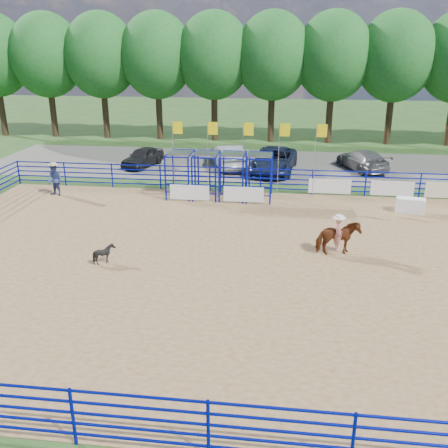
{
  "coord_description": "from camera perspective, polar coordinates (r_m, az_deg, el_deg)",
  "views": [
    {
      "loc": [
        1.37,
        -18.28,
        8.51
      ],
      "look_at": [
        -1.03,
        1.0,
        1.3
      ],
      "focal_mm": 40.0,
      "sensor_mm": 36.0,
      "label": 1
    }
  ],
  "objects": [
    {
      "name": "ground",
      "position": [
        20.21,
        2.57,
        -4.57
      ],
      "size": [
        120.0,
        120.0,
        0.0
      ],
      "primitive_type": "plane",
      "color": "#335622",
      "rests_on": "ground"
    },
    {
      "name": "arena_dirt",
      "position": [
        20.2,
        2.57,
        -4.54
      ],
      "size": [
        30.0,
        20.0,
        0.02
      ],
      "primitive_type": "cube",
      "color": "#A58152",
      "rests_on": "ground"
    },
    {
      "name": "gravel_strip",
      "position": [
        36.31,
        4.78,
        6.74
      ],
      "size": [
        40.0,
        10.0,
        0.01
      ],
      "primitive_type": "cube",
      "color": "#65635A",
      "rests_on": "ground"
    },
    {
      "name": "announcer_table",
      "position": [
        27.71,
        20.52,
        2.02
      ],
      "size": [
        1.52,
        0.92,
        0.76
      ],
      "primitive_type": "cube",
      "rotation": [
        0.0,
        0.0,
        -0.19
      ],
      "color": "white",
      "rests_on": "arena_dirt"
    },
    {
      "name": "horse_and_rider",
      "position": [
        21.19,
        12.89,
        -1.26
      ],
      "size": [
        1.9,
        1.21,
        2.46
      ],
      "color": "#652F14",
      "rests_on": "arena_dirt"
    },
    {
      "name": "calf",
      "position": [
        20.61,
        -13.52,
        -3.32
      ],
      "size": [
        0.83,
        0.76,
        0.82
      ],
      "primitive_type": "imported",
      "rotation": [
        0.0,
        0.0,
        1.42
      ],
      "color": "black",
      "rests_on": "arena_dirt"
    },
    {
      "name": "spectator_cowboy",
      "position": [
        30.23,
        -18.78,
        4.83
      ],
      "size": [
        1.08,
        0.96,
        1.91
      ],
      "color": "navy",
      "rests_on": "arena_dirt"
    },
    {
      "name": "car_a",
      "position": [
        36.13,
        -9.27,
        7.57
      ],
      "size": [
        2.62,
        4.19,
        1.33
      ],
      "primitive_type": "imported",
      "rotation": [
        0.0,
        0.0,
        -0.29
      ],
      "color": "black",
      "rests_on": "gravel_strip"
    },
    {
      "name": "car_b",
      "position": [
        35.27,
        0.51,
        7.76
      ],
      "size": [
        3.06,
        5.17,
        1.61
      ],
      "primitive_type": "imported",
      "rotation": [
        0.0,
        0.0,
        3.44
      ],
      "color": "gray",
      "rests_on": "gravel_strip"
    },
    {
      "name": "car_c",
      "position": [
        34.19,
        5.73,
        7.25
      ],
      "size": [
        3.31,
        6.07,
        1.61
      ],
      "primitive_type": "imported",
      "rotation": [
        0.0,
        0.0,
        -0.11
      ],
      "color": "#141B33",
      "rests_on": "gravel_strip"
    },
    {
      "name": "car_d",
      "position": [
        35.91,
        15.52,
        7.06
      ],
      "size": [
        3.63,
        5.16,
        1.39
      ],
      "primitive_type": "imported",
      "rotation": [
        0.0,
        0.0,
        3.53
      ],
      "color": "#515153",
      "rests_on": "gravel_strip"
    },
    {
      "name": "perimeter_fence",
      "position": [
        19.9,
        2.6,
        -2.61
      ],
      "size": [
        30.1,
        20.1,
        1.5
      ],
      "color": "#0711A5",
      "rests_on": "ground"
    },
    {
      "name": "chute_assembly",
      "position": [
        28.26,
        0.22,
        5.49
      ],
      "size": [
        19.32,
        2.41,
        4.2
      ],
      "color": "#0711A5",
      "rests_on": "ground"
    },
    {
      "name": "treeline",
      "position": [
        44.31,
        5.64,
        19.0
      ],
      "size": [
        56.4,
        6.4,
        11.24
      ],
      "color": "#3F2B19",
      "rests_on": "ground"
    }
  ]
}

